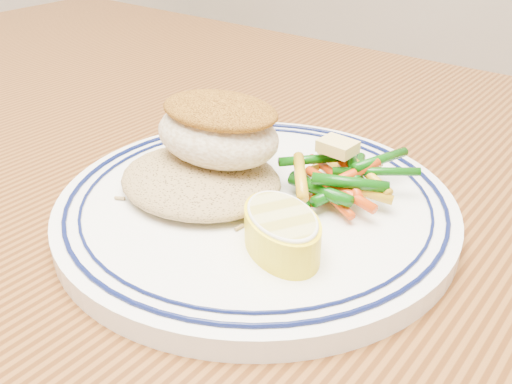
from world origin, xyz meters
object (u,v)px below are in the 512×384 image
Objects in this scene: plate at (256,205)px; fish_fillet at (218,128)px; dining_table at (245,339)px; rice_pilaf at (200,176)px; vegetable_pile at (339,177)px; lemon_wedge at (282,230)px.

plate is 0.06m from fish_fillet.
dining_table is 0.13m from rice_pilaf.
plate is at bearing 20.48° from rice_pilaf.
fish_fillet is at bearing -157.23° from vegetable_pile.
rice_pilaf is at bearing 164.57° from lemon_wedge.
lemon_wedge is (0.04, -0.02, 0.13)m from dining_table.
dining_table is at bearing -76.10° from plate.
vegetable_pile is at bearing 43.59° from plate.
vegetable_pile is at bearing 34.04° from rice_pilaf.
dining_table is 5.52× the size of plate.
rice_pilaf is at bearing 172.74° from dining_table.
lemon_wedge is (0.05, -0.04, 0.02)m from plate.
fish_fillet is (-0.04, 0.03, 0.15)m from dining_table.
rice_pilaf is 1.13× the size of vegetable_pile.
dining_table is 0.13m from lemon_wedge.
vegetable_pile is at bearing 58.22° from dining_table.
vegetable_pile is (0.08, 0.03, -0.03)m from fish_fillet.
plate is (-0.00, 0.02, 0.11)m from dining_table.
lemon_wedge is at bearing -26.90° from fish_fillet.
plate is 2.32× the size of rice_pilaf.
plate is at bearing -136.41° from vegetable_pile.
plate is at bearing 141.95° from lemon_wedge.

